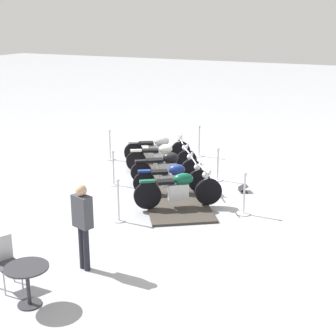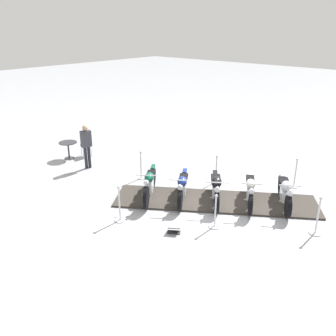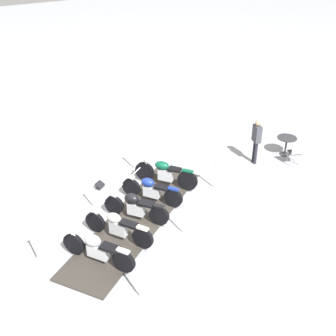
% 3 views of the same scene
% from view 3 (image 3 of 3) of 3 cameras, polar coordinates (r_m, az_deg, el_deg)
% --- Properties ---
extents(ground_plane, '(80.00, 80.00, 0.00)m').
position_cam_3_polar(ground_plane, '(13.67, -4.12, -6.78)').
color(ground_plane, '#A8AAB2').
extents(display_platform, '(6.30, 4.94, 0.06)m').
position_cam_3_polar(display_platform, '(13.65, -4.12, -6.68)').
color(display_platform, '#38332D').
rests_on(display_platform, ground_plane).
extents(motorcycle_forest, '(1.44, 1.94, 1.04)m').
position_cam_3_polar(motorcycle_forest, '(14.97, -0.44, -0.58)').
color(motorcycle_forest, black).
rests_on(motorcycle_forest, display_platform).
extents(motorcycle_navy, '(1.30, 1.87, 0.93)m').
position_cam_3_polar(motorcycle_navy, '(14.18, -2.26, -2.78)').
color(motorcycle_navy, black).
rests_on(motorcycle_navy, display_platform).
extents(motorcycle_black, '(1.38, 1.80, 0.92)m').
position_cam_3_polar(motorcycle_black, '(13.38, -4.33, -4.98)').
color(motorcycle_black, black).
rests_on(motorcycle_black, display_platform).
extents(motorcycle_cream, '(1.26, 2.00, 0.94)m').
position_cam_3_polar(motorcycle_cream, '(12.65, -6.63, -7.55)').
color(motorcycle_cream, black).
rests_on(motorcycle_cream, display_platform).
extents(motorcycle_chrome, '(1.30, 1.97, 0.96)m').
position_cam_3_polar(motorcycle_chrome, '(11.95, -9.30, -10.32)').
color(motorcycle_chrome, black).
rests_on(motorcycle_chrome, display_platform).
extents(stanchion_left_rear, '(0.35, 0.35, 1.06)m').
position_cam_3_polar(stanchion_left_rear, '(11.06, -3.75, -15.32)').
color(stanchion_left_rear, silver).
rests_on(stanchion_left_rear, ground_plane).
extents(stanchion_left_mid, '(0.28, 0.28, 1.07)m').
position_cam_3_polar(stanchion_left_mid, '(12.89, 2.03, -7.17)').
color(stanchion_left_mid, silver).
rests_on(stanchion_left_mid, ground_plane).
extents(stanchion_right_rear, '(0.34, 0.34, 1.12)m').
position_cam_3_polar(stanchion_right_rear, '(12.49, -16.81, -10.35)').
color(stanchion_right_rear, silver).
rests_on(stanchion_right_rear, ground_plane).
extents(stanchion_right_mid, '(0.36, 0.36, 1.02)m').
position_cam_3_polar(stanchion_right_mid, '(14.20, -9.77, -4.15)').
color(stanchion_right_mid, silver).
rests_on(stanchion_right_mid, ground_plane).
extents(stanchion_left_front, '(0.29, 0.29, 1.09)m').
position_cam_3_polar(stanchion_left_front, '(15.04, 6.11, -1.31)').
color(stanchion_left_front, silver).
rests_on(stanchion_left_front, ground_plane).
extents(stanchion_right_front, '(0.35, 0.35, 1.11)m').
position_cam_3_polar(stanchion_right_front, '(16.16, -4.45, 0.95)').
color(stanchion_right_front, silver).
rests_on(stanchion_right_front, ground_plane).
extents(info_placard, '(0.42, 0.37, 0.20)m').
position_cam_3_polar(info_placard, '(15.32, -8.90, -2.33)').
color(info_placard, '#333338').
rests_on(info_placard, ground_plane).
extents(cafe_table, '(0.76, 0.76, 0.73)m').
position_cam_3_polar(cafe_table, '(17.64, 15.24, 3.34)').
color(cafe_table, '#2D2D33').
rests_on(cafe_table, ground_plane).
extents(cafe_chair_near_table, '(0.52, 0.52, 0.98)m').
position_cam_3_polar(cafe_chair_near_table, '(16.98, 16.32, 2.10)').
color(cafe_chair_near_table, '#B7B7BC').
rests_on(cafe_chair_near_table, ground_plane).
extents(bystander_person, '(0.33, 0.45, 1.76)m').
position_cam_3_polar(bystander_person, '(16.53, 11.50, 3.91)').
color(bystander_person, '#23232D').
rests_on(bystander_person, ground_plane).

